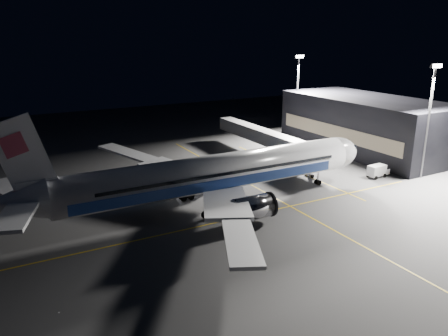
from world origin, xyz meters
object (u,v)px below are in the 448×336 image
(safety_cone_a, at_px, (215,179))
(safety_cone_c, at_px, (209,174))
(floodlight_mast_north, at_px, (298,89))
(jet_bridge, at_px, (268,138))
(service_truck, at_px, (378,170))
(floodlight_mast_south, at_px, (430,111))
(safety_cone_b, at_px, (227,184))
(airliner, at_px, (209,175))
(baggage_tug, at_px, (165,185))

(safety_cone_a, bearing_deg, safety_cone_c, 83.56)
(safety_cone_a, bearing_deg, floodlight_mast_north, 31.67)
(jet_bridge, xyz_separation_m, floodlight_mast_north, (18.00, 13.93, 7.79))
(service_truck, bearing_deg, safety_cone_a, 150.75)
(floodlight_mast_south, bearing_deg, safety_cone_c, 149.60)
(jet_bridge, bearing_deg, safety_cone_b, -145.87)
(jet_bridge, xyz_separation_m, service_truck, (11.23, -20.02, -3.33))
(jet_bridge, xyz_separation_m, safety_cone_b, (-16.00, -10.84, -4.32))
(airliner, distance_m, floodlight_mast_north, 52.56)
(floodlight_mast_south, relative_size, service_truck, 4.40)
(floodlight_mast_north, relative_size, baggage_tug, 6.80)
(safety_cone_b, bearing_deg, service_truck, -18.63)
(airliner, xyz_separation_m, service_truck, (34.30, -1.97, -3.92))
(safety_cone_c, bearing_deg, floodlight_mast_north, 27.80)
(service_truck, bearing_deg, airliner, 172.07)
(jet_bridge, relative_size, floodlight_mast_south, 1.66)
(baggage_tug, bearing_deg, safety_cone_a, -17.51)
(airliner, distance_m, safety_cone_b, 11.23)
(jet_bridge, relative_size, floodlight_mast_north, 1.66)
(airliner, distance_m, floodlight_mast_south, 42.13)
(floodlight_mast_south, relative_size, baggage_tug, 6.80)
(floodlight_mast_north, relative_size, safety_cone_a, 38.12)
(airliner, height_order, service_truck, airliner)
(floodlight_mast_north, distance_m, service_truck, 36.36)
(airliner, distance_m, jet_bridge, 29.31)
(airliner, bearing_deg, jet_bridge, 38.04)
(airliner, height_order, baggage_tug, airliner)
(floodlight_mast_north, height_order, safety_cone_a, floodlight_mast_north)
(airliner, bearing_deg, floodlight_mast_south, -8.33)
(floodlight_mast_south, distance_m, baggage_tug, 48.61)
(jet_bridge, bearing_deg, safety_cone_c, -165.87)
(safety_cone_b, bearing_deg, floodlight_mast_north, 36.08)
(baggage_tug, bearing_deg, service_truck, -38.29)
(service_truck, distance_m, safety_cone_a, 30.48)
(safety_cone_c, bearing_deg, safety_cone_b, -89.10)
(jet_bridge, height_order, safety_cone_c, jet_bridge)
(airliner, height_order, safety_cone_b, airliner)
(baggage_tug, relative_size, safety_cone_b, 5.72)
(safety_cone_c, bearing_deg, jet_bridge, 14.13)
(airliner, height_order, safety_cone_c, airliner)
(floodlight_mast_north, height_order, safety_cone_c, floodlight_mast_north)
(jet_bridge, bearing_deg, safety_cone_a, -155.99)
(jet_bridge, height_order, floodlight_mast_south, floodlight_mast_south)
(service_truck, relative_size, baggage_tug, 1.54)
(airliner, xyz_separation_m, safety_cone_b, (7.08, 7.21, -4.90))
(floodlight_mast_north, bearing_deg, safety_cone_b, -143.92)
(floodlight_mast_south, bearing_deg, safety_cone_b, 158.74)
(floodlight_mast_south, relative_size, safety_cone_c, 32.19)
(baggage_tug, bearing_deg, safety_cone_c, -0.09)
(service_truck, bearing_deg, floodlight_mast_north, 74.07)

